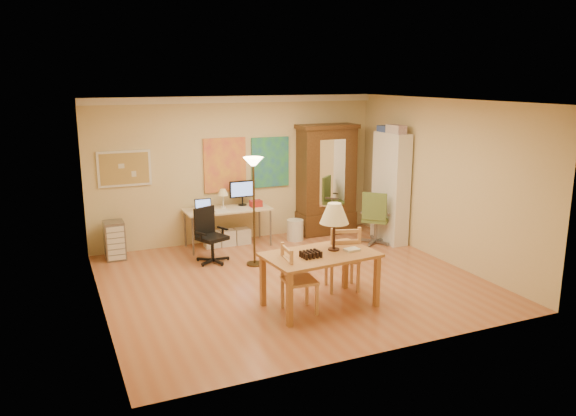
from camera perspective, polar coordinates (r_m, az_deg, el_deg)
name	(u,v)px	position (r m, az deg, el deg)	size (l,w,h in m)	color
floor	(291,281)	(8.64, 0.35, -7.39)	(5.50, 5.50, 0.00)	#AD623D
crown_molding	(237,99)	(10.39, -5.23, 10.94)	(5.50, 0.08, 0.12)	white
corkboard	(124,169)	(10.06, -16.28, 3.87)	(0.90, 0.04, 0.62)	tan
art_panel_left	(225,165)	(10.44, -6.42, 4.36)	(0.80, 0.04, 1.00)	yellow
art_panel_right	(270,162)	(10.74, -1.81, 4.68)	(0.75, 0.04, 0.95)	teal
dining_table	(325,242)	(7.53, 3.83, -3.49)	(1.55, 1.02, 1.39)	olive
ladder_chair_back	(343,260)	(8.19, 5.58, -5.26)	(0.55, 0.54, 0.98)	tan
ladder_chair_left	(297,281)	(7.40, 0.94, -7.43)	(0.44, 0.46, 0.92)	tan
torchiere_lamp	(253,179)	(9.00, -3.53, 2.93)	(0.33, 0.33, 1.79)	#3C2E18
computer_desk	(229,223)	(10.34, -6.04, -1.50)	(1.55, 0.68, 1.17)	beige
office_chair_black	(211,248)	(9.50, -7.80, -4.03)	(0.57, 0.57, 0.92)	black
office_chair_green	(375,230)	(10.55, 8.86, -2.20)	(0.64, 0.64, 1.00)	slate
drawer_cart	(115,240)	(9.99, -17.20, -3.15)	(0.33, 0.39, 0.66)	slate
armoire	(326,186)	(11.06, 3.90, 2.20)	(1.17, 0.55, 2.15)	black
bookshelf	(391,188)	(10.58, 10.38, 1.98)	(0.31, 0.82, 2.05)	white
wastebin	(295,230)	(10.67, 0.73, -2.24)	(0.32, 0.32, 0.40)	silver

